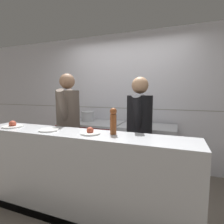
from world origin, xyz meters
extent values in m
plane|color=#6B6056|center=(0.00, 0.00, 0.00)|extent=(14.00, 14.00, 0.00)
cube|color=silver|center=(0.00, 1.49, 1.30)|extent=(8.00, 0.06, 2.60)
cube|color=gray|center=(0.00, 1.46, 1.15)|extent=(8.00, 0.00, 0.01)
cube|color=maroon|center=(-0.59, 1.09, 0.43)|extent=(1.16, 0.70, 0.86)
cube|color=#B7BABF|center=(-0.59, 1.09, 0.88)|extent=(1.18, 0.71, 0.04)
cube|color=#B7BABF|center=(-0.59, 0.75, 0.50)|extent=(1.04, 0.03, 0.10)
cube|color=#B7BABF|center=(0.49, 1.09, 0.45)|extent=(0.95, 0.65, 0.90)
cube|color=black|center=(0.49, 0.78, 0.05)|extent=(0.94, 0.04, 0.10)
cube|color=#B7BABF|center=(-0.10, -0.21, 0.51)|extent=(2.62, 0.45, 1.02)
cube|color=black|center=(-0.10, -0.42, 0.05)|extent=(2.57, 0.04, 0.10)
cylinder|color=#B7BABF|center=(-0.69, 1.13, 0.99)|extent=(0.24, 0.24, 0.19)
cylinder|color=#B7BABF|center=(-0.69, 1.13, 1.08)|extent=(0.26, 0.26, 0.01)
cylinder|color=white|center=(-1.05, -0.25, 1.02)|extent=(0.25, 0.25, 0.02)
sphere|color=#B24733|center=(-1.05, -0.25, 1.06)|extent=(0.09, 0.09, 0.09)
cylinder|color=white|center=(-0.46, -0.26, 1.02)|extent=(0.22, 0.22, 0.02)
cylinder|color=white|center=(0.07, -0.23, 1.02)|extent=(0.22, 0.22, 0.02)
sphere|color=#B24733|center=(0.07, -0.23, 1.05)|extent=(0.08, 0.08, 0.08)
cylinder|color=brown|center=(0.31, -0.15, 1.12)|extent=(0.07, 0.07, 0.22)
sphere|color=brown|center=(0.31, -0.15, 1.26)|extent=(0.08, 0.08, 0.08)
cube|color=black|center=(-0.63, 0.39, 0.41)|extent=(0.35, 0.28, 0.82)
cylinder|color=brown|center=(-0.63, 0.39, 1.16)|extent=(0.45, 0.45, 0.68)
sphere|color=#8C664C|center=(-0.63, 0.39, 1.63)|extent=(0.23, 0.23, 0.23)
cylinder|color=brown|center=(-0.69, 0.59, 1.24)|extent=(0.20, 0.36, 0.57)
cylinder|color=brown|center=(-0.57, 0.19, 1.24)|extent=(0.20, 0.36, 0.57)
cube|color=black|center=(0.48, 0.41, 0.39)|extent=(0.30, 0.21, 0.78)
cylinder|color=black|center=(0.48, 0.41, 1.10)|extent=(0.36, 0.36, 0.64)
sphere|color=tan|center=(0.48, 0.41, 1.56)|extent=(0.22, 0.22, 0.22)
cylinder|color=black|center=(0.47, 0.61, 1.18)|extent=(0.12, 0.33, 0.54)
cylinder|color=black|center=(0.50, 0.21, 1.18)|extent=(0.12, 0.33, 0.54)
camera|label=1|loc=(0.95, -1.89, 1.47)|focal=28.00mm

